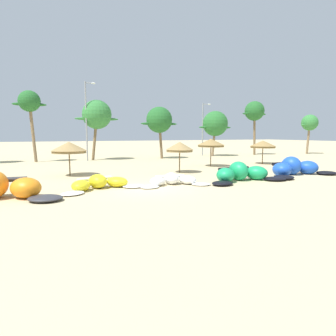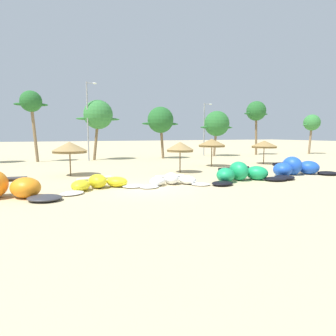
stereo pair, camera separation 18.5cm
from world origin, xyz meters
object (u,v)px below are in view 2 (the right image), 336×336
at_px(palm_center_right, 161,120).
at_px(kite_center, 242,174).
at_px(lamppost_west_center, 88,118).
at_px(palm_left_of_gap, 31,103).
at_px(lamppost_east_center, 205,126).
at_px(kite_left, 99,183).
at_px(palm_center_left, 98,115).
at_px(kite_left_of_center, 173,180).
at_px(palm_right, 256,112).
at_px(palm_rightmost, 312,123).
at_px(beach_umbrella_middle, 180,147).
at_px(beach_umbrella_near_van, 70,147).
at_px(beach_umbrella_outermost, 264,144).
at_px(kite_right_of_center, 296,168).
at_px(beach_umbrella_near_palms, 212,143).
at_px(palm_right_of_gap, 217,124).

bearing_deg(palm_center_right, kite_center, -95.26).
bearing_deg(lamppost_west_center, palm_left_of_gap, 171.82).
bearing_deg(lamppost_east_center, kite_left, -132.75).
height_order(palm_left_of_gap, palm_center_left, palm_left_of_gap).
distance_m(kite_left, kite_left_of_center, 4.86).
xyz_separation_m(kite_left_of_center, palm_left_of_gap, (-9.10, 21.76, 6.89)).
xyz_separation_m(palm_center_left, palm_right, (25.45, -0.80, 1.15)).
bearing_deg(palm_rightmost, beach_umbrella_middle, -156.86).
height_order(beach_umbrella_near_van, beach_umbrella_outermost, beach_umbrella_near_van).
xyz_separation_m(beach_umbrella_middle, beach_umbrella_outermost, (12.17, 3.04, -0.03)).
distance_m(palm_left_of_gap, palm_right, 33.46).
distance_m(kite_right_of_center, beach_umbrella_near_palms, 9.33).
relative_size(beach_umbrella_near_van, beach_umbrella_middle, 1.04).
height_order(beach_umbrella_near_palms, lamppost_west_center, lamppost_west_center).
bearing_deg(lamppost_east_center, palm_right_of_gap, -55.88).
height_order(kite_left, kite_right_of_center, kite_right_of_center).
xyz_separation_m(beach_umbrella_near_van, lamppost_east_center, (21.89, 15.55, 2.31)).
relative_size(kite_right_of_center, palm_right, 0.84).
bearing_deg(beach_umbrella_outermost, palm_right, 53.95).
height_order(beach_umbrella_outermost, lamppost_east_center, lamppost_east_center).
height_order(kite_center, palm_rightmost, palm_rightmost).
bearing_deg(beach_umbrella_middle, kite_center, -70.55).
bearing_deg(kite_center, beach_umbrella_near_palms, 71.17).
height_order(beach_umbrella_outermost, palm_center_right, palm_center_right).
distance_m(kite_left, palm_right, 36.22).
relative_size(beach_umbrella_near_palms, palm_center_right, 0.41).
xyz_separation_m(beach_umbrella_near_palms, lamppost_west_center, (-11.02, 12.03, 3.00)).
bearing_deg(palm_right, lamppost_east_center, 166.36).
height_order(palm_center_left, palm_center_right, palm_center_left).
height_order(palm_right_of_gap, palm_right, palm_right).
distance_m(beach_umbrella_middle, palm_center_left, 17.13).
bearing_deg(beach_umbrella_middle, palm_right_of_gap, 48.65).
bearing_deg(beach_umbrella_outermost, palm_center_left, 141.43).
bearing_deg(beach_umbrella_middle, kite_right_of_center, -33.60).
xyz_separation_m(kite_center, beach_umbrella_near_van, (-11.33, 7.90, 1.81)).
bearing_deg(kite_right_of_center, lamppost_west_center, 123.82).
height_order(kite_right_of_center, beach_umbrella_middle, beach_umbrella_middle).
distance_m(palm_right_of_gap, palm_right, 7.60).
bearing_deg(palm_rightmost, kite_right_of_center, -141.20).
height_order(beach_umbrella_middle, lamppost_east_center, lamppost_east_center).
distance_m(palm_right, lamppost_east_center, 9.03).
bearing_deg(beach_umbrella_middle, palm_rightmost, 23.14).
relative_size(palm_center_right, lamppost_east_center, 0.87).
distance_m(palm_center_left, palm_right, 25.49).
bearing_deg(beach_umbrella_near_van, kite_left_of_center, -50.95).
height_order(kite_right_of_center, palm_center_right, palm_center_right).
bearing_deg(beach_umbrella_near_van, lamppost_east_center, 35.40).
bearing_deg(lamppost_west_center, kite_center, -69.77).
distance_m(kite_right_of_center, beach_umbrella_middle, 9.93).
bearing_deg(lamppost_east_center, lamppost_west_center, -173.38).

